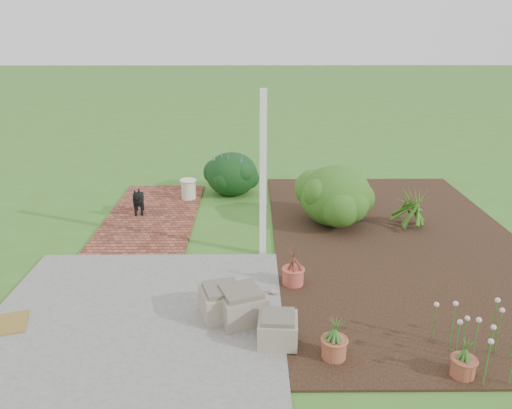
{
  "coord_description": "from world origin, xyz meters",
  "views": [
    {
      "loc": [
        0.14,
        -6.88,
        3.3
      ],
      "look_at": [
        0.2,
        0.4,
        0.7
      ],
      "focal_mm": 35.0,
      "sensor_mm": 36.0,
      "label": 1
    }
  ],
  "objects_px": {
    "cream_ceramic_urn": "(188,189)",
    "evergreen_shrub": "(336,194)",
    "stone_trough_near": "(241,306)",
    "black_dog": "(138,199)"
  },
  "relations": [
    {
      "from": "cream_ceramic_urn",
      "to": "evergreen_shrub",
      "type": "relative_size",
      "value": 0.31
    },
    {
      "from": "cream_ceramic_urn",
      "to": "evergreen_shrub",
      "type": "bearing_deg",
      "value": -25.7
    },
    {
      "from": "stone_trough_near",
      "to": "black_dog",
      "type": "height_order",
      "value": "black_dog"
    },
    {
      "from": "black_dog",
      "to": "cream_ceramic_urn",
      "type": "distance_m",
      "value": 1.19
    },
    {
      "from": "stone_trough_near",
      "to": "black_dog",
      "type": "bearing_deg",
      "value": 118.92
    },
    {
      "from": "cream_ceramic_urn",
      "to": "evergreen_shrub",
      "type": "height_order",
      "value": "evergreen_shrub"
    },
    {
      "from": "stone_trough_near",
      "to": "cream_ceramic_urn",
      "type": "bearing_deg",
      "value": 104.55
    },
    {
      "from": "stone_trough_near",
      "to": "cream_ceramic_urn",
      "type": "relative_size",
      "value": 1.33
    },
    {
      "from": "stone_trough_near",
      "to": "black_dog",
      "type": "distance_m",
      "value": 4.04
    },
    {
      "from": "black_dog",
      "to": "cream_ceramic_urn",
      "type": "bearing_deg",
      "value": 38.9
    }
  ]
}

